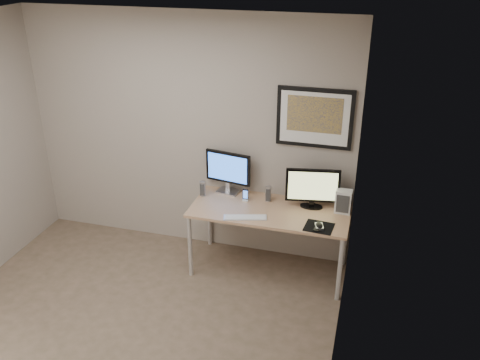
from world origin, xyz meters
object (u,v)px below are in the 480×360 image
Objects in this scene: keyboard at (245,217)px; monitor_tv at (313,187)px; desk at (270,215)px; speaker_right at (268,194)px; monitor_large at (228,171)px; framed_art at (315,118)px; fan_unit at (343,201)px; speaker_left at (203,189)px; phone_dock at (245,195)px.

monitor_tv is at bearing 17.97° from keyboard.
speaker_right reaches higher than desk.
desk is 0.66m from monitor_large.
speaker_right reaches higher than keyboard.
monitor_tv is 1.27× the size of keyboard.
framed_art is 1.18m from keyboard.
fan_unit reaches higher than keyboard.
speaker_left is at bearing 171.62° from desk.
keyboard is (-0.19, -0.24, 0.07)m from desk.
monitor_large reaches higher than speaker_right.
keyboard is at bearing -44.87° from speaker_left.
speaker_left is 0.38× the size of keyboard.
monitor_tv is 4.10× the size of phone_dock.
fan_unit is (1.00, 0.02, 0.05)m from phone_dock.
speaker_right is at bearing 179.52° from fan_unit.
monitor_large is at bearing 163.68° from monitor_tv.
phone_dock is (-0.29, 0.12, 0.13)m from desk.
monitor_tv reaches higher than desk.
phone_dock is (-0.64, -0.21, -0.83)m from framed_art.
desk is 3.78× the size of keyboard.
phone_dock is 0.55× the size of fan_unit.
fan_unit is at bearing -12.31° from monitor_tv.
fan_unit reaches higher than speaker_left.
framed_art is at bearing 17.99° from phone_dock.
fan_unit is (0.32, -0.01, -0.11)m from monitor_tv.
desk is at bearing -166.41° from fan_unit.
phone_dock is at bearing -176.29° from fan_unit.
framed_art is 0.87m from fan_unit.
fan_unit is (1.23, -0.12, -0.14)m from monitor_large.
monitor_large is at bearing 148.32° from phone_dock.
speaker_right is 0.24m from phone_dock.
fan_unit is at bearing -11.86° from speaker_left.
monitor_large is at bearing 159.57° from speaker_right.
monitor_tv is (0.91, -0.10, -0.03)m from monitor_large.
framed_art reaches higher than desk.
desk is 2.13× the size of framed_art.
fan_unit is (0.71, 0.14, 0.19)m from desk.
monitor_large is 1.24m from fan_unit.
fan_unit is at bearing 4.42° from monitor_large.
keyboard reaches higher than desk.
desk is 0.24m from speaker_right.
fan_unit is at bearing 0.74° from phone_dock.
desk is 0.34m from phone_dock.
keyboard is at bearing -75.82° from phone_dock.
monitor_tv reaches higher than fan_unit.
monitor_large reaches higher than desk.
speaker_right is (-0.41, -0.15, -0.81)m from framed_art.
speaker_left reaches higher than phone_dock.
fan_unit is at bearing -27.88° from framed_art.
desk is 0.32m from keyboard.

